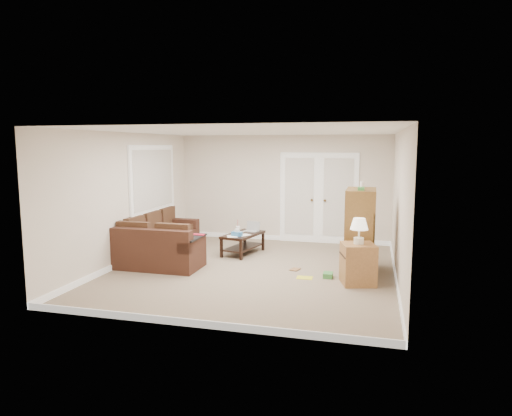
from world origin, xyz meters
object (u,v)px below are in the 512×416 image
(sectional_sofa, at_px, (160,244))
(coffee_table, at_px, (243,243))
(tv_armoire, at_px, (360,230))
(side_cabinet, at_px, (358,260))

(sectional_sofa, distance_m, coffee_table, 1.73)
(coffee_table, relative_size, tv_armoire, 0.72)
(tv_armoire, height_order, side_cabinet, tv_armoire)
(sectional_sofa, bearing_deg, tv_armoire, 2.20)
(sectional_sofa, height_order, side_cabinet, side_cabinet)
(coffee_table, bearing_deg, side_cabinet, -20.27)
(sectional_sofa, bearing_deg, side_cabinet, -9.69)
(side_cabinet, bearing_deg, coffee_table, 131.43)
(tv_armoire, relative_size, side_cabinet, 1.47)
(coffee_table, xyz_separation_m, tv_armoire, (2.39, -0.75, 0.52))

